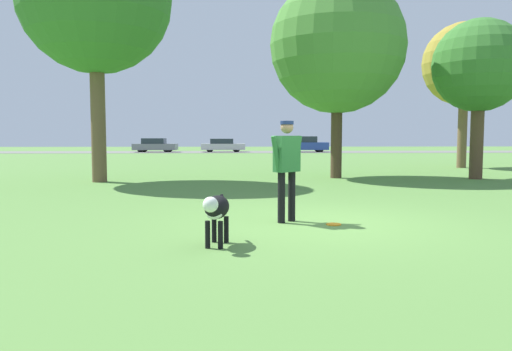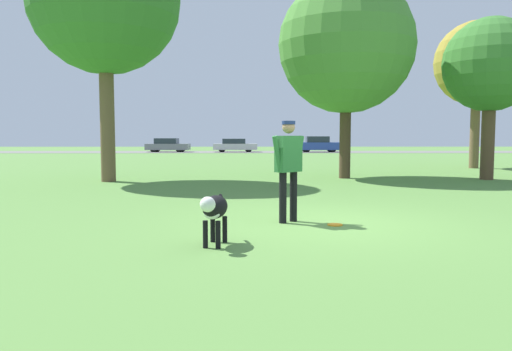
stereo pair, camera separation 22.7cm
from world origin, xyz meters
name	(u,v)px [view 1 (the left image)]	position (x,y,z in m)	size (l,w,h in m)	color
ground_plane	(318,223)	(0.00, 0.00, 0.00)	(120.00, 120.00, 0.00)	#56843D
far_road_strip	(251,152)	(0.00, 37.63, 0.01)	(120.00, 6.00, 0.01)	slate
person	(287,161)	(-0.54, 0.13, 1.07)	(0.63, 0.56, 1.78)	black
dog	(216,209)	(-1.71, -1.75, 0.51)	(0.43, 1.01, 0.73)	black
frisbee	(334,224)	(0.24, -0.18, 0.01)	(0.26, 0.26, 0.02)	orange
tree_mid_center	(338,46)	(2.19, 9.23, 4.69)	(4.79, 4.79, 7.09)	#4C3826
tree_far_right	(465,65)	(9.29, 14.65, 4.83)	(3.87, 3.87, 6.80)	brown
tree_near_right	(479,67)	(7.02, 8.61, 3.90)	(3.20, 3.20, 5.54)	brown
parked_car_grey	(155,145)	(-8.84, 37.75, 0.63)	(4.02, 1.93, 1.28)	slate
parked_car_silver	(223,145)	(-2.60, 37.60, 0.62)	(4.07, 1.77, 1.24)	#B7B7BC
parked_car_blue	(306,144)	(5.09, 37.33, 0.70)	(3.94, 1.86, 1.45)	#284293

